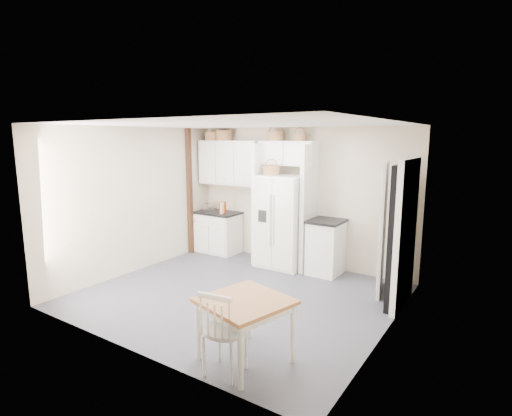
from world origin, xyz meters
The scene contains 27 objects.
floor centered at (0.00, 0.00, 0.00)m, with size 4.50×4.50×0.00m, color #464853.
ceiling centered at (0.00, 0.00, 2.60)m, with size 4.50×4.50×0.00m, color white.
wall_back centered at (0.00, 2.00, 1.30)m, with size 4.50×4.50×0.00m, color beige.
wall_left centered at (-2.25, 0.00, 1.30)m, with size 4.00×4.00×0.00m, color beige.
wall_right centered at (2.25, 0.00, 1.30)m, with size 4.00×4.00×0.00m, color beige.
refrigerator centered at (-0.15, 1.64, 0.86)m, with size 0.89×0.72×1.73m, color white.
base_cab_left centered at (-1.75, 1.70, 0.42)m, with size 0.90×0.57×0.83m, color white.
base_cab_right centered at (0.72, 1.70, 0.47)m, with size 0.53×0.64×0.94m, color white.
dining_table centered at (1.14, -1.45, 0.35)m, with size 0.85×0.85×0.71m, color #925927.
windsor_chair centered at (1.10, -1.75, 0.47)m, with size 0.46×0.42×0.94m, color white.
counter_left centered at (-1.75, 1.70, 0.85)m, with size 0.94×0.61×0.04m, color black.
counter_right centered at (0.72, 1.70, 0.96)m, with size 0.58×0.68×0.04m, color black.
toaster centered at (-2.00, 1.70, 0.95)m, with size 0.22×0.13×0.16m, color silver.
cookbook_red centered at (-1.55, 1.62, 0.99)m, with size 0.03×0.16×0.24m, color #9C270C.
cookbook_cream centered at (-1.54, 1.62, 0.99)m, with size 0.03×0.16×0.23m, color beige.
basket_upper_a centered at (-1.96, 1.83, 2.44)m, with size 0.32×0.32×0.18m, color #8D5F3B.
basket_upper_b centered at (-1.65, 1.83, 2.45)m, with size 0.34×0.34×0.20m, color #8D5F3B.
basket_bridge_a centered at (-0.43, 1.83, 2.44)m, with size 0.32×0.32×0.18m, color #8D5F3B.
basket_bridge_b centered at (0.09, 1.83, 2.42)m, with size 0.24×0.24×0.14m, color #8D5F3B.
basket_fridge_a centered at (-0.34, 1.54, 1.81)m, with size 0.31×0.31×0.16m, color #8D5F3B.
upper_cabinet centered at (-1.50, 1.83, 1.90)m, with size 1.40×0.34×0.90m, color white.
bridge_cabinet centered at (-0.15, 1.83, 2.12)m, with size 1.12×0.34×0.45m, color white.
fridge_panel_left centered at (-0.66, 1.70, 1.15)m, with size 0.08×0.60×2.30m, color white.
fridge_panel_right centered at (0.36, 1.70, 1.15)m, with size 0.08×0.60×2.30m, color white.
trim_post centered at (-2.20, 1.35, 1.30)m, with size 0.09×0.09×2.60m, color #372313.
doorway_void centered at (2.16, 1.00, 1.02)m, with size 0.18×0.85×2.05m, color black.
door_slab centered at (1.80, 1.33, 1.02)m, with size 0.80×0.04×2.05m, color white.
Camera 1 is at (3.45, -4.75, 2.41)m, focal length 28.00 mm.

